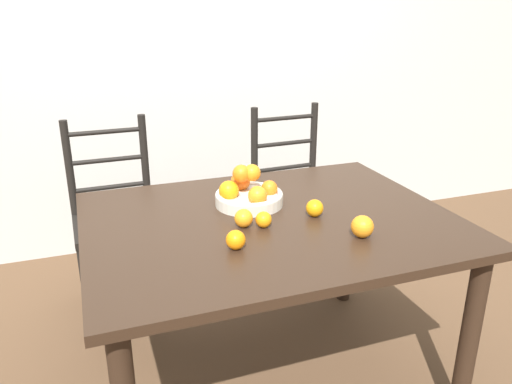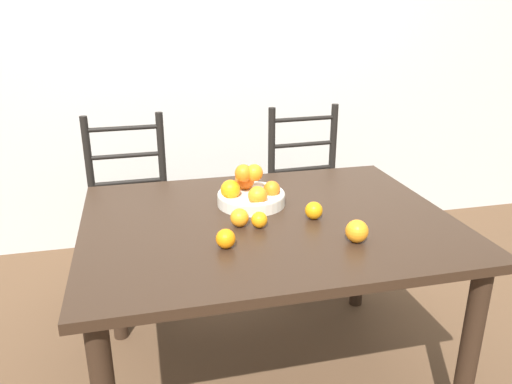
{
  "view_description": "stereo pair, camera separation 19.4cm",
  "coord_description": "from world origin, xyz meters",
  "px_view_note": "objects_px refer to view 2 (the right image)",
  "views": [
    {
      "loc": [
        -0.65,
        -1.64,
        1.52
      ],
      "look_at": [
        -0.03,
        0.08,
        0.84
      ],
      "focal_mm": 35.0,
      "sensor_mm": 36.0,
      "label": 1
    },
    {
      "loc": [
        -0.46,
        -1.7,
        1.52
      ],
      "look_at": [
        -0.03,
        0.08,
        0.84
      ],
      "focal_mm": 35.0,
      "sensor_mm": 36.0,
      "label": 2
    }
  ],
  "objects_px": {
    "orange_loose_4": "(357,231)",
    "chair_left": "(131,217)",
    "orange_loose_2": "(226,239)",
    "orange_loose_0": "(240,218)",
    "orange_loose_3": "(259,220)",
    "chair_right": "(310,201)",
    "orange_loose_1": "(314,210)",
    "fruit_bowl": "(250,193)"
  },
  "relations": [
    {
      "from": "orange_loose_4",
      "to": "chair_left",
      "type": "distance_m",
      "value": 1.37
    },
    {
      "from": "orange_loose_2",
      "to": "orange_loose_4",
      "type": "relative_size",
      "value": 0.84
    },
    {
      "from": "orange_loose_4",
      "to": "orange_loose_0",
      "type": "bearing_deg",
      "value": 148.61
    },
    {
      "from": "orange_loose_4",
      "to": "chair_left",
      "type": "relative_size",
      "value": 0.08
    },
    {
      "from": "orange_loose_3",
      "to": "orange_loose_4",
      "type": "height_order",
      "value": "orange_loose_4"
    },
    {
      "from": "orange_loose_4",
      "to": "chair_right",
      "type": "relative_size",
      "value": 0.08
    },
    {
      "from": "chair_left",
      "to": "chair_right",
      "type": "height_order",
      "value": "same"
    },
    {
      "from": "orange_loose_2",
      "to": "orange_loose_4",
      "type": "height_order",
      "value": "orange_loose_4"
    },
    {
      "from": "orange_loose_0",
      "to": "orange_loose_4",
      "type": "bearing_deg",
      "value": -31.39
    },
    {
      "from": "orange_loose_3",
      "to": "chair_right",
      "type": "distance_m",
      "value": 1.07
    },
    {
      "from": "orange_loose_2",
      "to": "chair_left",
      "type": "distance_m",
      "value": 1.12
    },
    {
      "from": "orange_loose_2",
      "to": "orange_loose_3",
      "type": "distance_m",
      "value": 0.2
    },
    {
      "from": "orange_loose_1",
      "to": "orange_loose_4",
      "type": "xyz_separation_m",
      "value": [
        0.08,
        -0.22,
        0.01
      ]
    },
    {
      "from": "chair_right",
      "to": "orange_loose_2",
      "type": "bearing_deg",
      "value": -125.91
    },
    {
      "from": "fruit_bowl",
      "to": "orange_loose_0",
      "type": "xyz_separation_m",
      "value": [
        -0.09,
        -0.2,
        -0.01
      ]
    },
    {
      "from": "orange_loose_0",
      "to": "chair_left",
      "type": "bearing_deg",
      "value": 115.45
    },
    {
      "from": "orange_loose_0",
      "to": "chair_left",
      "type": "height_order",
      "value": "chair_left"
    },
    {
      "from": "orange_loose_2",
      "to": "chair_left",
      "type": "height_order",
      "value": "chair_left"
    },
    {
      "from": "orange_loose_2",
      "to": "chair_left",
      "type": "xyz_separation_m",
      "value": [
        -0.33,
        1.02,
        -0.31
      ]
    },
    {
      "from": "orange_loose_0",
      "to": "chair_right",
      "type": "relative_size",
      "value": 0.07
    },
    {
      "from": "fruit_bowl",
      "to": "orange_loose_4",
      "type": "xyz_separation_m",
      "value": [
        0.28,
        -0.43,
        -0.01
      ]
    },
    {
      "from": "orange_loose_1",
      "to": "orange_loose_3",
      "type": "distance_m",
      "value": 0.22
    },
    {
      "from": "orange_loose_3",
      "to": "orange_loose_4",
      "type": "bearing_deg",
      "value": -33.36
    },
    {
      "from": "orange_loose_1",
      "to": "orange_loose_2",
      "type": "bearing_deg",
      "value": -156.27
    },
    {
      "from": "fruit_bowl",
      "to": "orange_loose_4",
      "type": "distance_m",
      "value": 0.51
    },
    {
      "from": "orange_loose_2",
      "to": "orange_loose_4",
      "type": "xyz_separation_m",
      "value": [
        0.45,
        -0.06,
        0.01
      ]
    },
    {
      "from": "orange_loose_1",
      "to": "orange_loose_4",
      "type": "height_order",
      "value": "orange_loose_4"
    },
    {
      "from": "chair_left",
      "to": "chair_right",
      "type": "relative_size",
      "value": 1.0
    },
    {
      "from": "fruit_bowl",
      "to": "chair_right",
      "type": "distance_m",
      "value": 0.89
    },
    {
      "from": "chair_right",
      "to": "orange_loose_4",
      "type": "bearing_deg",
      "value": -104.32
    },
    {
      "from": "orange_loose_3",
      "to": "chair_left",
      "type": "xyz_separation_m",
      "value": [
        -0.48,
        0.89,
        -0.31
      ]
    },
    {
      "from": "orange_loose_0",
      "to": "chair_left",
      "type": "xyz_separation_m",
      "value": [
        -0.41,
        0.86,
        -0.31
      ]
    },
    {
      "from": "orange_loose_1",
      "to": "chair_right",
      "type": "xyz_separation_m",
      "value": [
        0.3,
        0.86,
        -0.31
      ]
    },
    {
      "from": "chair_left",
      "to": "orange_loose_3",
      "type": "bearing_deg",
      "value": -63.25
    },
    {
      "from": "orange_loose_1",
      "to": "orange_loose_0",
      "type": "bearing_deg",
      "value": -179.66
    },
    {
      "from": "orange_loose_1",
      "to": "chair_left",
      "type": "bearing_deg",
      "value": 129.17
    },
    {
      "from": "orange_loose_4",
      "to": "orange_loose_1",
      "type": "bearing_deg",
      "value": 108.52
    },
    {
      "from": "orange_loose_0",
      "to": "orange_loose_1",
      "type": "height_order",
      "value": "same"
    },
    {
      "from": "orange_loose_4",
      "to": "fruit_bowl",
      "type": "bearing_deg",
      "value": 122.93
    },
    {
      "from": "orange_loose_4",
      "to": "orange_loose_3",
      "type": "bearing_deg",
      "value": 146.64
    },
    {
      "from": "orange_loose_3",
      "to": "chair_left",
      "type": "distance_m",
      "value": 1.05
    },
    {
      "from": "orange_loose_4",
      "to": "chair_left",
      "type": "xyz_separation_m",
      "value": [
        -0.77,
        1.08,
        -0.32
      ]
    }
  ]
}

